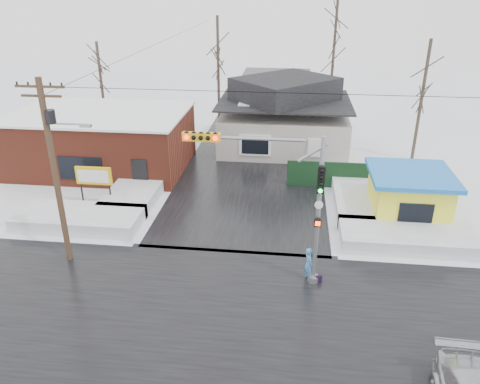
# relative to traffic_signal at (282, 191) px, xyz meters

# --- Properties ---
(ground) EXTENTS (120.00, 120.00, 0.00)m
(ground) POSITION_rel_traffic_signal_xyz_m (-2.43, -2.97, -4.54)
(ground) COLOR white
(ground) RESTS_ON ground
(road_ns) EXTENTS (10.00, 120.00, 0.02)m
(road_ns) POSITION_rel_traffic_signal_xyz_m (-2.43, -2.97, -4.53)
(road_ns) COLOR black
(road_ns) RESTS_ON ground
(road_ew) EXTENTS (120.00, 10.00, 0.02)m
(road_ew) POSITION_rel_traffic_signal_xyz_m (-2.43, -2.97, -4.53)
(road_ew) COLOR black
(road_ew) RESTS_ON ground
(snowbank_nw) EXTENTS (7.00, 3.00, 0.80)m
(snowbank_nw) POSITION_rel_traffic_signal_xyz_m (-11.43, 4.03, -4.14)
(snowbank_nw) COLOR white
(snowbank_nw) RESTS_ON ground
(snowbank_ne) EXTENTS (7.00, 3.00, 0.80)m
(snowbank_ne) POSITION_rel_traffic_signal_xyz_m (6.57, 4.03, -4.14)
(snowbank_ne) COLOR white
(snowbank_ne) RESTS_ON ground
(snowbank_nside_w) EXTENTS (3.00, 8.00, 0.80)m
(snowbank_nside_w) POSITION_rel_traffic_signal_xyz_m (-9.43, 9.03, -4.14)
(snowbank_nside_w) COLOR white
(snowbank_nside_w) RESTS_ON ground
(snowbank_nside_e) EXTENTS (3.00, 8.00, 0.80)m
(snowbank_nside_e) POSITION_rel_traffic_signal_xyz_m (4.57, 9.03, -4.14)
(snowbank_nside_e) COLOR white
(snowbank_nside_e) RESTS_ON ground
(traffic_signal) EXTENTS (6.05, 0.68, 7.00)m
(traffic_signal) POSITION_rel_traffic_signal_xyz_m (0.00, 0.00, 0.00)
(traffic_signal) COLOR gray
(traffic_signal) RESTS_ON ground
(utility_pole) EXTENTS (3.15, 0.44, 9.00)m
(utility_pole) POSITION_rel_traffic_signal_xyz_m (-10.36, 0.53, 0.57)
(utility_pole) COLOR #382619
(utility_pole) RESTS_ON ground
(brick_building) EXTENTS (12.20, 8.20, 4.12)m
(brick_building) POSITION_rel_traffic_signal_xyz_m (-13.43, 13.03, -2.46)
(brick_building) COLOR maroon
(brick_building) RESTS_ON ground
(marquee_sign) EXTENTS (2.20, 0.21, 2.55)m
(marquee_sign) POSITION_rel_traffic_signal_xyz_m (-11.43, 6.53, -2.62)
(marquee_sign) COLOR black
(marquee_sign) RESTS_ON ground
(house) EXTENTS (10.40, 8.40, 5.76)m
(house) POSITION_rel_traffic_signal_xyz_m (-0.43, 19.03, -1.92)
(house) COLOR #B4ADA2
(house) RESTS_ON ground
(kiosk) EXTENTS (4.60, 4.60, 2.88)m
(kiosk) POSITION_rel_traffic_signal_xyz_m (7.07, 7.03, -3.08)
(kiosk) COLOR #FFFD38
(kiosk) RESTS_ON ground
(fence) EXTENTS (8.00, 0.12, 1.80)m
(fence) POSITION_rel_traffic_signal_xyz_m (4.07, 11.03, -3.64)
(fence) COLOR black
(fence) RESTS_ON ground
(tree_far_left) EXTENTS (3.00, 3.00, 10.00)m
(tree_far_left) POSITION_rel_traffic_signal_xyz_m (-6.43, 23.03, 3.41)
(tree_far_left) COLOR #332821
(tree_far_left) RESTS_ON ground
(tree_far_mid) EXTENTS (3.00, 3.00, 12.00)m
(tree_far_mid) POSITION_rel_traffic_signal_xyz_m (3.57, 25.03, 5.00)
(tree_far_mid) COLOR #332821
(tree_far_mid) RESTS_ON ground
(tree_far_right) EXTENTS (3.00, 3.00, 9.00)m
(tree_far_right) POSITION_rel_traffic_signal_xyz_m (9.57, 17.03, 2.62)
(tree_far_right) COLOR #332821
(tree_far_right) RESTS_ON ground
(tree_far_west) EXTENTS (3.00, 3.00, 8.00)m
(tree_far_west) POSITION_rel_traffic_signal_xyz_m (-16.43, 21.03, 1.82)
(tree_far_west) COLOR #332821
(tree_far_west) RESTS_ON ground
(pedestrian) EXTENTS (0.59, 0.71, 1.66)m
(pedestrian) POSITION_rel_traffic_signal_xyz_m (1.33, 0.18, -3.71)
(pedestrian) COLOR #4582C2
(pedestrian) RESTS_ON ground
(shopping_bag) EXTENTS (0.30, 0.20, 0.35)m
(shopping_bag) POSITION_rel_traffic_signal_xyz_m (1.83, -0.00, -4.36)
(shopping_bag) COLOR black
(shopping_bag) RESTS_ON ground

